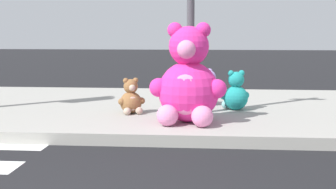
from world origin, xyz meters
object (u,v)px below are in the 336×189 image
(plush_brown, at_px, (131,99))
(plush_lavender, at_px, (208,90))
(plush_teal, at_px, (235,94))
(plush_pink_large, at_px, (188,83))

(plush_brown, bearing_deg, plush_lavender, 39.91)
(plush_teal, bearing_deg, plush_pink_large, -122.91)
(plush_brown, xyz_separation_m, plush_teal, (1.55, 0.46, 0.03))
(plush_pink_large, xyz_separation_m, plush_lavender, (0.26, 1.54, -0.29))
(plush_teal, height_order, plush_lavender, plush_teal)
(plush_teal, distance_m, plush_lavender, 0.64)
(plush_pink_large, xyz_separation_m, plush_brown, (-0.87, 0.60, -0.32))
(plush_pink_large, relative_size, plush_brown, 2.51)
(plush_pink_large, distance_m, plush_teal, 1.29)
(plush_brown, height_order, plush_lavender, plush_lavender)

